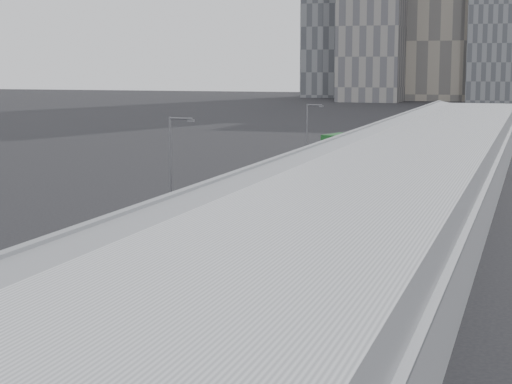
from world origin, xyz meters
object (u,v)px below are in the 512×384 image
at_px(bus_2, 140,277).
at_px(street_lamp_far, 309,133).
at_px(bus_3, 230,223).
at_px(shipping_container, 338,144).
at_px(street_lamp_near, 173,167).
at_px(suv, 374,139).
at_px(bus_4, 279,203).
at_px(bus_6, 348,164).
at_px(bus_5, 327,178).

relative_size(bus_2, street_lamp_far, 1.64).
relative_size(bus_3, shipping_container, 2.39).
bearing_deg(bus_3, street_lamp_far, 99.94).
xyz_separation_m(street_lamp_near, shipping_container, (-1.41, 62.83, -3.72)).
distance_m(bus_3, suv, 84.78).
xyz_separation_m(bus_4, street_lamp_near, (-6.06, -7.85, 3.62)).
relative_size(bus_6, shipping_container, 2.24).
height_order(bus_3, street_lamp_near, street_lamp_near).
bearing_deg(street_lamp_near, bus_6, 81.75).
relative_size(bus_3, street_lamp_near, 1.49).
relative_size(bus_4, suv, 2.44).
height_order(bus_2, bus_5, bus_2).
distance_m(bus_2, street_lamp_far, 58.78).
distance_m(bus_2, street_lamp_near, 20.30).
xyz_separation_m(bus_2, bus_6, (-0.90, 56.56, -0.14)).
height_order(street_lamp_near, suv, street_lamp_near).
bearing_deg(bus_5, suv, 89.83).
distance_m(bus_3, street_lamp_far, 42.22).
distance_m(street_lamp_far, suv, 43.03).
xyz_separation_m(bus_4, bus_5, (-0.05, 16.90, -0.05)).
bearing_deg(bus_3, bus_2, -84.00).
distance_m(bus_3, bus_6, 39.96).
height_order(bus_6, street_lamp_near, street_lamp_near).
bearing_deg(bus_3, street_lamp_near, 159.42).
height_order(bus_2, bus_4, bus_2).
bearing_deg(bus_4, suv, 89.08).
distance_m(bus_4, street_lamp_near, 10.56).
xyz_separation_m(street_lamp_far, shipping_container, (-1.65, 23.41, -3.36)).
distance_m(bus_6, street_lamp_far, 6.42).
relative_size(bus_2, shipping_container, 2.44).
xyz_separation_m(bus_4, street_lamp_far, (-5.82, 31.57, 3.26)).
bearing_deg(bus_2, bus_5, 88.57).
distance_m(bus_4, shipping_container, 55.48).
height_order(bus_5, street_lamp_near, street_lamp_near).
distance_m(street_lamp_near, shipping_container, 62.95).
height_order(bus_4, suv, bus_4).
bearing_deg(suv, bus_6, -75.80).
relative_size(street_lamp_near, suv, 1.72).
xyz_separation_m(bus_6, street_lamp_near, (-5.45, -37.60, 3.64)).
bearing_deg(bus_4, street_lamp_far, 95.07).
xyz_separation_m(bus_2, street_lamp_near, (-6.36, 18.96, 3.50)).
bearing_deg(bus_5, bus_3, -97.07).
xyz_separation_m(bus_2, bus_3, (-0.91, 16.60, -0.03)).
bearing_deg(bus_2, bus_6, 89.03).
distance_m(bus_3, street_lamp_near, 6.90).
bearing_deg(street_lamp_far, bus_5, -68.56).
bearing_deg(bus_3, bus_5, 91.65).
xyz_separation_m(shipping_container, suv, (1.68, 19.43, -0.72)).
xyz_separation_m(bus_3, bus_4, (0.62, 10.21, -0.09)).
xyz_separation_m(bus_2, shipping_container, (-7.76, 81.79, -0.22)).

